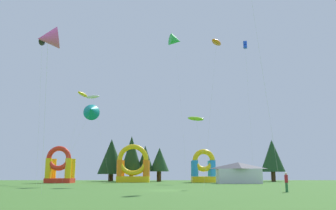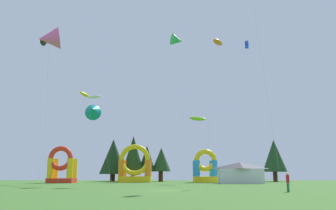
% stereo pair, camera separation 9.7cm
% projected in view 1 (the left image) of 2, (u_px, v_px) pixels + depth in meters
% --- Properties ---
extents(ground_plane, '(120.00, 120.00, 0.00)m').
position_uv_depth(ground_plane, '(168.00, 190.00, 36.72)').
color(ground_plane, '#3D6B28').
extents(kite_yellow_parafoil, '(2.68, 6.50, 16.78)m').
position_uv_depth(kite_yellow_parafoil, '(84.00, 94.00, 67.41)').
color(kite_yellow_parafoil, yellow).
rests_on(kite_yellow_parafoil, ground_plane).
extents(kite_black_parafoil, '(2.76, 8.16, 17.57)m').
position_uv_depth(kite_black_parafoil, '(44.00, 42.00, 42.83)').
color(kite_black_parafoil, black).
rests_on(kite_black_parafoil, ground_plane).
extents(kite_pink_delta, '(2.51, 5.98, 12.69)m').
position_uv_depth(kite_pink_delta, '(50.00, 38.00, 27.41)').
color(kite_pink_delta, '#EA599E').
rests_on(kite_pink_delta, ground_plane).
extents(kite_white_parafoil, '(4.44, 2.06, 15.20)m').
position_uv_depth(kite_white_parafoil, '(94.00, 97.00, 61.99)').
color(kite_white_parafoil, white).
rests_on(kite_white_parafoil, ground_plane).
extents(kite_blue_box, '(1.79, 4.52, 22.54)m').
position_uv_depth(kite_blue_box, '(247.00, 45.00, 57.92)').
color(kite_blue_box, blue).
rests_on(kite_blue_box, ground_plane).
extents(kite_green_delta, '(3.17, 6.84, 27.54)m').
position_uv_depth(kite_green_delta, '(177.00, 40.00, 67.96)').
color(kite_green_delta, green).
rests_on(kite_green_delta, ground_plane).
extents(kite_orange_parafoil, '(3.60, 8.35, 18.19)m').
position_uv_depth(kite_orange_parafoil, '(218.00, 42.00, 44.82)').
color(kite_orange_parafoil, orange).
rests_on(kite_orange_parafoil, ground_plane).
extents(kite_lime_parafoil, '(3.81, 2.91, 12.13)m').
position_uv_depth(kite_lime_parafoil, '(197.00, 119.00, 65.38)').
color(kite_lime_parafoil, '#8CD826').
rests_on(kite_lime_parafoil, ground_plane).
extents(kite_teal_delta, '(5.96, 2.67, 11.95)m').
position_uv_depth(kite_teal_delta, '(93.00, 111.00, 52.63)').
color(kite_teal_delta, '#0C7F7A').
rests_on(kite_teal_delta, ground_plane).
extents(person_left_edge, '(0.41, 0.41, 1.79)m').
position_uv_depth(person_left_edge, '(288.00, 180.00, 33.39)').
color(person_left_edge, '#33723F').
rests_on(person_left_edge, ground_plane).
extents(inflatable_blue_arch, '(4.73, 4.01, 6.71)m').
position_uv_depth(inflatable_blue_arch, '(61.00, 169.00, 66.96)').
color(inflatable_blue_arch, red).
rests_on(inflatable_blue_arch, ground_plane).
extents(inflatable_yellow_castle, '(6.36, 4.25, 7.43)m').
position_uv_depth(inflatable_yellow_castle, '(135.00, 169.00, 71.90)').
color(inflatable_yellow_castle, yellow).
rests_on(inflatable_yellow_castle, ground_plane).
extents(inflatable_orange_dome, '(4.59, 4.33, 6.41)m').
position_uv_depth(inflatable_orange_dome, '(205.00, 170.00, 71.08)').
color(inflatable_orange_dome, yellow).
rests_on(inflatable_orange_dome, ground_plane).
extents(festival_tent, '(7.39, 4.31, 3.65)m').
position_uv_depth(festival_tent, '(240.00, 173.00, 63.37)').
color(festival_tent, silver).
rests_on(festival_tent, ground_plane).
extents(tree_row_0, '(6.05, 6.05, 9.41)m').
position_uv_depth(tree_row_0, '(113.00, 157.00, 81.76)').
color(tree_row_0, '#4C331E').
rests_on(tree_row_0, ground_plane).
extents(tree_row_1, '(4.76, 4.76, 9.68)m').
position_uv_depth(tree_row_1, '(133.00, 154.00, 77.63)').
color(tree_row_1, '#4C331E').
rests_on(tree_row_1, ground_plane).
extents(tree_row_2, '(3.60, 3.60, 7.70)m').
position_uv_depth(tree_row_2, '(147.00, 158.00, 78.62)').
color(tree_row_2, '#4C331E').
rests_on(tree_row_2, ground_plane).
extents(tree_row_3, '(3.48, 3.48, 6.37)m').
position_uv_depth(tree_row_3, '(160.00, 162.00, 79.39)').
color(tree_row_3, '#4C331E').
rests_on(tree_row_3, ground_plane).
extents(tree_row_4, '(4.22, 4.22, 7.32)m').
position_uv_depth(tree_row_4, '(161.00, 160.00, 79.44)').
color(tree_row_4, '#4C331E').
rests_on(tree_row_4, ground_plane).
extents(tree_row_5, '(5.21, 5.21, 9.08)m').
position_uv_depth(tree_row_5, '(274.00, 156.00, 79.31)').
color(tree_row_5, '#4C331E').
rests_on(tree_row_5, ground_plane).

